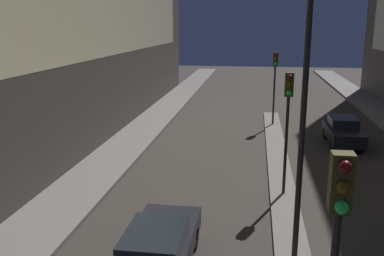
{
  "coord_description": "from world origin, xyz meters",
  "views": [
    {
      "loc": [
        -1.28,
        -3.13,
        6.69
      ],
      "look_at": [
        -4.97,
        21.87,
        0.5
      ],
      "focal_mm": 40.0,
      "sensor_mm": 36.0,
      "label": 1
    }
  ],
  "objects_px": {
    "car_right_lane": "(343,131)",
    "car_left_lane": "(157,249)",
    "traffic_light_mid": "(288,107)",
    "street_lamp": "(308,38)",
    "traffic_light_far": "(275,72)",
    "traffic_light_near": "(337,237)"
  },
  "relations": [
    {
      "from": "street_lamp",
      "to": "traffic_light_mid",
      "type": "bearing_deg",
      "value": 90.0
    },
    {
      "from": "traffic_light_near",
      "to": "traffic_light_mid",
      "type": "xyz_separation_m",
      "value": [
        0.0,
        10.29,
        0.0
      ]
    },
    {
      "from": "street_lamp",
      "to": "car_left_lane",
      "type": "relative_size",
      "value": 1.85
    },
    {
      "from": "traffic_light_mid",
      "to": "car_right_lane",
      "type": "xyz_separation_m",
      "value": [
        3.75,
        8.09,
        -2.85
      ]
    },
    {
      "from": "car_left_lane",
      "to": "traffic_light_far",
      "type": "bearing_deg",
      "value": 78.4
    },
    {
      "from": "traffic_light_near",
      "to": "traffic_light_far",
      "type": "xyz_separation_m",
      "value": [
        0.0,
        22.44,
        0.0
      ]
    },
    {
      "from": "traffic_light_mid",
      "to": "car_left_lane",
      "type": "distance_m",
      "value": 7.71
    },
    {
      "from": "car_left_lane",
      "to": "street_lamp",
      "type": "bearing_deg",
      "value": 14.77
    },
    {
      "from": "street_lamp",
      "to": "car_left_lane",
      "type": "distance_m",
      "value": 6.81
    },
    {
      "from": "traffic_light_far",
      "to": "car_left_lane",
      "type": "height_order",
      "value": "traffic_light_far"
    },
    {
      "from": "car_left_lane",
      "to": "car_right_lane",
      "type": "bearing_deg",
      "value": 62.15
    },
    {
      "from": "traffic_light_near",
      "to": "car_right_lane",
      "type": "distance_m",
      "value": 18.97
    },
    {
      "from": "traffic_light_near",
      "to": "car_right_lane",
      "type": "bearing_deg",
      "value": 78.48
    },
    {
      "from": "car_left_lane",
      "to": "car_right_lane",
      "type": "distance_m",
      "value": 16.03
    },
    {
      "from": "traffic_light_far",
      "to": "street_lamp",
      "type": "height_order",
      "value": "street_lamp"
    },
    {
      "from": "traffic_light_far",
      "to": "car_left_lane",
      "type": "xyz_separation_m",
      "value": [
        -3.75,
        -18.24,
        -2.89
      ]
    },
    {
      "from": "traffic_light_near",
      "to": "traffic_light_far",
      "type": "height_order",
      "value": "same"
    },
    {
      "from": "traffic_light_mid",
      "to": "street_lamp",
      "type": "relative_size",
      "value": 0.54
    },
    {
      "from": "car_right_lane",
      "to": "car_left_lane",
      "type": "bearing_deg",
      "value": -117.85
    },
    {
      "from": "traffic_light_near",
      "to": "traffic_light_mid",
      "type": "bearing_deg",
      "value": 90.0
    },
    {
      "from": "car_right_lane",
      "to": "traffic_light_mid",
      "type": "bearing_deg",
      "value": -114.85
    },
    {
      "from": "traffic_light_near",
      "to": "street_lamp",
      "type": "bearing_deg",
      "value": 90.0
    }
  ]
}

